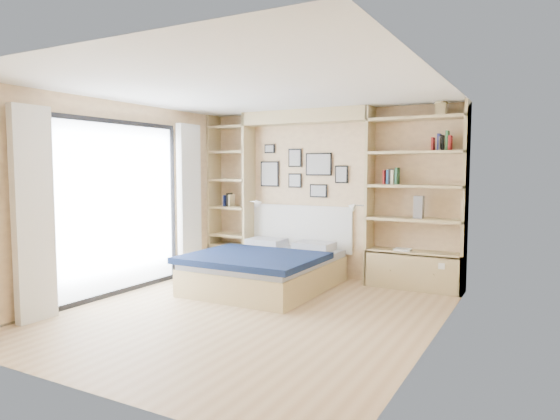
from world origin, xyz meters
The scene contains 8 objects.
ground centered at (0.00, 0.00, 0.00)m, with size 4.50×4.50×0.00m, color tan.
room_shell centered at (-0.39, 1.52, 1.08)m, with size 4.50×4.50×4.50m.
bed centered at (-0.45, 1.17, 0.27)m, with size 1.69×2.12×1.07m.
photo_gallery centered at (-0.45, 2.22, 1.60)m, with size 1.48×0.02×0.82m.
reading_lamps centered at (-0.30, 2.00, 1.10)m, with size 1.92×0.12×0.15m.
shelf_decor centered at (1.10, 2.07, 1.69)m, with size 3.54×0.23×2.03m.
deck centered at (-3.60, 0.00, 0.00)m, with size 3.20×4.00×0.05m, color #6A604E.
deck_chair centered at (-2.96, -0.29, 0.39)m, with size 0.72×0.93×0.82m.
Camera 1 is at (2.94, -4.67, 1.63)m, focal length 32.00 mm.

